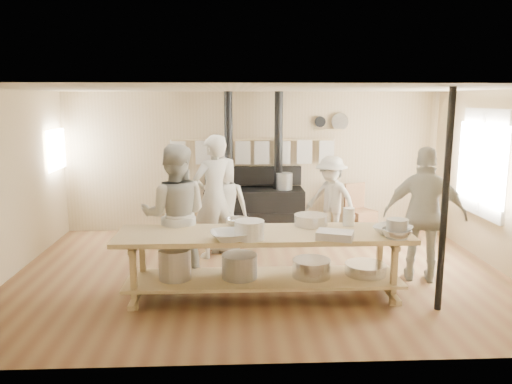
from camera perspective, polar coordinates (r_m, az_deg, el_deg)
ground at (r=7.27m, az=0.44°, el=-9.24°), size 7.00×7.00×0.00m
room_shell at (r=6.89m, az=0.46°, el=3.57°), size 7.00×7.00×7.00m
window_right at (r=8.42m, az=24.56°, el=3.04°), size 0.09×1.50×1.65m
left_opening at (r=9.39m, az=-21.84°, el=4.54°), size 0.00×0.90×0.90m
stove at (r=9.16m, az=-0.30°, el=-1.68°), size 1.90×0.75×2.60m
towel_rail at (r=9.28m, az=-0.34°, el=4.93°), size 3.00×0.04×0.47m
back_wall_shelf at (r=9.45m, az=8.63°, el=7.66°), size 0.63×0.14×0.32m
prep_table at (r=6.25m, az=0.81°, el=-7.55°), size 3.60×0.90×0.85m
support_post at (r=6.10m, az=20.79°, el=-1.12°), size 0.08×0.08×2.60m
cook_far_left at (r=7.79m, az=-4.82°, el=-0.55°), size 0.84×0.77×1.93m
cook_left at (r=6.74m, az=-9.23°, el=-2.60°), size 0.92×0.72×1.89m
cook_center at (r=8.05m, az=-3.68°, el=-1.53°), size 0.79×0.54×1.56m
cook_right at (r=7.11m, az=18.73°, el=-2.50°), size 1.17×0.76×1.85m
cook_by_window at (r=8.76m, az=8.56°, el=-0.81°), size 1.10×1.06×1.51m
chair at (r=9.35m, az=11.78°, el=-3.17°), size 0.58×0.58×0.94m
bowl_white_a at (r=5.81m, az=-3.10°, el=-5.02°), size 0.49×0.49×0.11m
bowl_steel_a at (r=6.45m, az=-2.09°, el=-3.47°), size 0.41×0.41×0.10m
bowl_white_b at (r=6.26m, az=15.36°, el=-4.26°), size 0.62×0.62×0.11m
bowl_steel_b at (r=6.12m, az=15.79°, el=-4.60°), size 0.35×0.35×0.11m
roasting_pan at (r=5.93m, az=9.01°, el=-4.88°), size 0.49×0.40×0.09m
mixing_bowl_large at (r=6.52m, az=6.29°, el=-3.19°), size 0.44×0.44×0.14m
bucket_galv at (r=6.10m, az=15.82°, el=-4.05°), size 0.27×0.27×0.23m
deep_bowl_enamel at (r=5.85m, az=-0.75°, el=-4.34°), size 0.45×0.45×0.22m
pitcher at (r=6.57m, az=10.55°, el=-2.80°), size 0.15×0.15×0.23m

